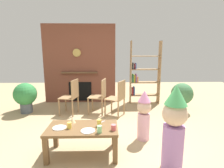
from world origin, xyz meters
The scene contains 19 objects.
ground_plane centered at (0.00, 0.00, 0.00)m, with size 12.00×12.00×0.00m, color tan.
brick_fireplace_feature centered at (-0.79, 2.60, 1.19)m, with size 2.20×0.28×2.40m.
bookshelf centered at (1.14, 2.40, 0.87)m, with size 0.90×0.28×1.90m.
coffee_table centered at (-0.33, -0.40, 0.38)m, with size 1.08×0.57×0.46m.
paper_cup_near_left centered at (-0.07, -0.37, 0.51)m, with size 0.07×0.07×0.11m, color #F2CC4C.
paper_cup_near_right centered at (0.15, -0.52, 0.50)m, with size 0.08×0.08×0.09m, color #E5666B.
paper_cup_center centered at (-0.06, -0.60, 0.51)m, with size 0.07×0.07×0.11m, color #8CD18C.
paper_cup_far_left centered at (-0.52, -0.44, 0.51)m, with size 0.06×0.06×0.09m, color #F2CC4C.
paper_plate_front centered at (-0.67, -0.43, 0.46)m, with size 0.20×0.20×0.01m, color white.
paper_plate_rear centered at (-0.23, -0.55, 0.46)m, with size 0.21×0.21×0.01m, color white.
birthday_cake_slice centered at (-0.51, -0.22, 0.50)m, with size 0.10×0.10×0.09m, color #EAC68C.
table_fork centered at (-0.03, -0.22, 0.46)m, with size 0.15×0.02×0.01m, color silver.
child_with_cone_hat centered at (0.95, -0.78, 0.63)m, with size 0.33×0.33×1.19m.
child_in_pink centered at (0.72, 0.07, 0.49)m, with size 0.26×0.26×0.92m.
dining_chair_left centered at (-0.84, 1.43, 0.51)m, with size 0.48×0.48×0.90m.
dining_chair_middle centered at (-0.12, 1.46, 0.51)m, with size 0.47×0.47×0.90m.
dining_chair_right centered at (0.32, 1.26, 0.51)m, with size 0.54×0.54×0.90m.
potted_plant_tall centered at (2.04, 1.55, 0.46)m, with size 0.57×0.57×0.77m.
potted_plant_short centered at (-2.08, 1.57, 0.46)m, with size 0.58×0.58×0.79m.
Camera 1 is at (0.06, -2.98, 1.62)m, focal length 28.54 mm.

